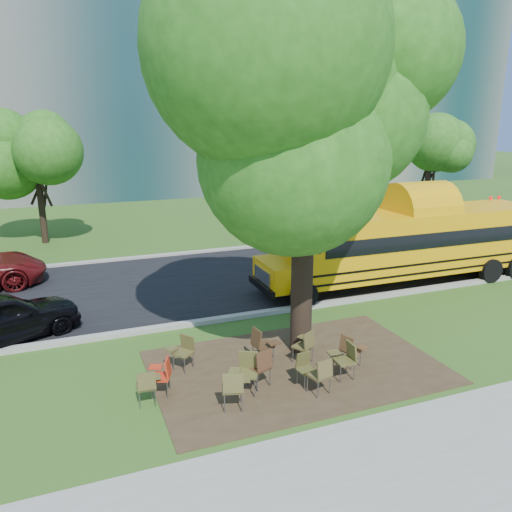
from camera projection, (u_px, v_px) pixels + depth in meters
name	position (u px, v px, depth m)	size (l,w,h in m)	color
ground	(251.00, 365.00, 12.48)	(160.00, 160.00, 0.00)	#31571B
sidewalk	(362.00, 502.00, 7.98)	(60.00, 4.00, 0.04)	gray
dirt_patch	(296.00, 367.00, 12.38)	(7.00, 4.50, 0.03)	#382819
asphalt_road	(185.00, 283.00, 18.77)	(80.00, 8.00, 0.04)	black
kerb_near	(216.00, 320.00, 15.16)	(80.00, 0.25, 0.14)	gray
kerb_far	(164.00, 255.00, 22.44)	(80.00, 0.25, 0.14)	gray
building_right	(337.00, 56.00, 51.81)	(30.00, 16.00, 25.00)	gray
bg_tree_2	(36.00, 158.00, 24.01)	(4.80, 4.80, 6.62)	black
bg_tree_3	(298.00, 138.00, 26.57)	(5.60, 5.60, 7.84)	black
bg_tree_4	(430.00, 149.00, 28.66)	(5.00, 5.00, 6.85)	black
main_tree	(306.00, 115.00, 11.71)	(7.20, 7.20, 9.67)	black
school_bus	(414.00, 241.00, 18.62)	(11.21, 2.65, 2.73)	#E29D07
chair_0	(147.00, 384.00, 10.61)	(0.55, 0.49, 0.83)	#4D4721
chair_1	(234.00, 386.00, 10.40)	(0.71, 0.56, 0.93)	#4F4822
chair_2	(261.00, 364.00, 11.30)	(0.66, 0.74, 0.97)	#452A18
chair_3	(247.00, 368.00, 11.10)	(0.80, 0.63, 0.95)	brown
chair_4	(322.00, 372.00, 11.01)	(0.61, 0.63, 0.89)	#4E4422
chair_5	(305.00, 366.00, 11.40)	(0.53, 0.53, 0.80)	#47451F
chair_6	(346.00, 356.00, 11.71)	(0.54, 0.60, 0.91)	#4E4A22
chair_7	(351.00, 348.00, 12.24)	(0.64, 0.59, 0.86)	#51351D
chair_8	(163.00, 373.00, 11.01)	(0.55, 0.70, 0.88)	red
chair_9	(183.00, 349.00, 12.18)	(0.74, 0.58, 0.87)	#4E4822
chair_10	(262.00, 342.00, 12.40)	(0.63, 0.64, 0.95)	#402A17
chair_11	(305.00, 343.00, 12.45)	(0.60, 0.72, 0.89)	brown
black_car	(1.00, 318.00, 13.64)	(1.67, 4.15, 1.41)	black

